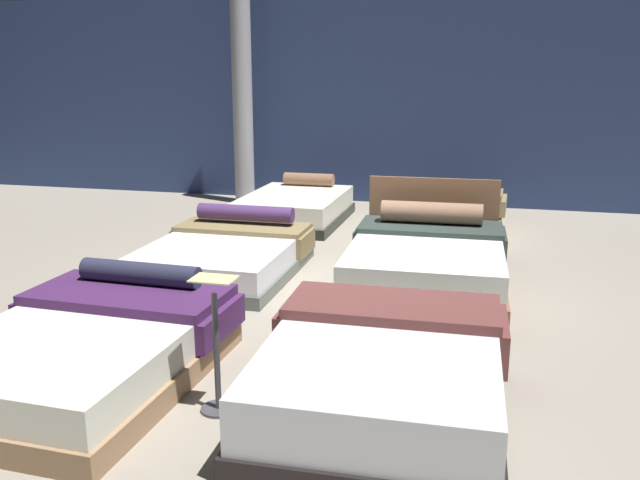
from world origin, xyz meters
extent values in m
cube|color=gray|center=(0.00, 0.00, -0.01)|extent=(18.00, 18.00, 0.02)
cube|color=navy|center=(0.00, 4.80, 1.75)|extent=(18.00, 0.06, 3.50)
cube|color=#967350|center=(-1.10, -2.65, 0.09)|extent=(1.65, 2.18, 0.18)
cube|color=silver|center=(-1.10, -2.65, 0.31)|extent=(1.59, 2.12, 0.25)
cube|color=#442151|center=(-1.08, -2.00, 0.47)|extent=(1.59, 0.82, 0.08)
cube|color=#442151|center=(-1.88, -1.97, 0.32)|extent=(0.10, 0.77, 0.23)
cube|color=#442151|center=(-0.28, -2.03, 0.32)|extent=(0.10, 0.77, 0.23)
cylinder|color=#2B2D43|center=(-1.07, -1.81, 0.60)|extent=(1.05, 0.22, 0.18)
cube|color=black|center=(1.06, -2.61, 0.09)|extent=(1.58, 1.98, 0.18)
cube|color=silver|center=(1.06, -2.61, 0.35)|extent=(1.52, 1.92, 0.34)
cube|color=brown|center=(1.05, -2.00, 0.56)|extent=(1.53, 0.71, 0.07)
cube|color=brown|center=(0.27, -2.02, 0.37)|extent=(0.09, 0.68, 0.31)
cube|color=brown|center=(1.82, -1.99, 0.37)|extent=(0.09, 0.68, 0.31)
cube|color=#505853|center=(-1.14, 0.09, 0.07)|extent=(1.58, 2.04, 0.13)
cube|color=silver|center=(-1.14, 0.09, 0.25)|extent=(1.52, 1.98, 0.24)
cube|color=olive|center=(-1.14, 0.75, 0.40)|extent=(1.56, 0.66, 0.05)
cube|color=olive|center=(-1.92, 0.76, 0.25)|extent=(0.06, 0.65, 0.25)
cube|color=olive|center=(-0.35, 0.75, 0.25)|extent=(0.06, 0.65, 0.25)
cylinder|color=#4B2D5E|center=(-1.14, 0.85, 0.56)|extent=(1.19, 0.19, 0.19)
cube|color=brown|center=(1.11, 0.07, 0.11)|extent=(1.63, 2.14, 0.22)
cube|color=white|center=(1.11, 0.07, 0.36)|extent=(1.57, 2.07, 0.29)
cube|color=brown|center=(1.08, 1.12, 0.51)|extent=(1.49, 0.08, 1.02)
cube|color=#2C3733|center=(1.09, 0.72, 0.54)|extent=(1.58, 0.78, 0.05)
cube|color=#2C3733|center=(0.30, 0.70, 0.40)|extent=(0.07, 0.74, 0.22)
cube|color=#2C3733|center=(1.88, 0.74, 0.40)|extent=(0.07, 0.74, 0.22)
cylinder|color=#8E684F|center=(1.09, 0.79, 0.68)|extent=(1.12, 0.26, 0.24)
cube|color=black|center=(-1.11, 2.88, 0.07)|extent=(1.45, 2.06, 0.14)
cube|color=silver|center=(-1.11, 2.88, 0.28)|extent=(1.39, 2.00, 0.29)
cylinder|color=#8F6448|center=(-1.10, 3.68, 0.53)|extent=(0.81, 0.21, 0.20)
cube|color=#99744B|center=(1.09, 2.85, 0.07)|extent=(1.69, 2.08, 0.14)
cube|color=silver|center=(1.09, 2.85, 0.28)|extent=(1.62, 2.01, 0.27)
cube|color=olive|center=(1.13, 3.47, 0.45)|extent=(1.60, 0.78, 0.08)
cube|color=olive|center=(0.32, 3.51, 0.30)|extent=(0.12, 0.71, 0.22)
cube|color=olive|center=(1.93, 3.43, 0.30)|extent=(0.12, 0.71, 0.22)
cylinder|color=#3F3F44|center=(0.00, -2.78, 0.01)|extent=(0.24, 0.24, 0.02)
cylinder|color=#3F3F44|center=(0.00, -2.78, 0.41)|extent=(0.04, 0.04, 0.82)
cube|color=beige|center=(0.00, -2.78, 0.92)|extent=(0.28, 0.20, 0.01)
cylinder|color=#99999E|center=(-2.39, 4.20, 1.75)|extent=(0.33, 0.33, 3.50)
camera|label=1|loc=(1.64, -6.52, 2.20)|focal=37.21mm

